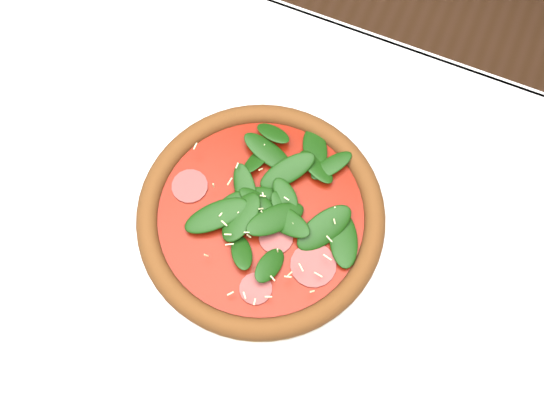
% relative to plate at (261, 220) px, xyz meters
% --- Properties ---
extents(ground, '(6.00, 6.00, 0.00)m').
position_rel_plate_xyz_m(ground, '(-0.06, -0.08, -0.76)').
color(ground, brown).
rests_on(ground, ground).
extents(dining_table, '(1.21, 0.81, 0.75)m').
position_rel_plate_xyz_m(dining_table, '(-0.06, -0.08, -0.11)').
color(dining_table, white).
rests_on(dining_table, ground).
extents(plate, '(0.36, 0.36, 0.02)m').
position_rel_plate_xyz_m(plate, '(0.00, 0.00, 0.00)').
color(plate, silver).
rests_on(plate, dining_table).
extents(pizza, '(0.38, 0.38, 0.04)m').
position_rel_plate_xyz_m(pizza, '(-0.00, 0.00, 0.02)').
color(pizza, '#A07126').
rests_on(pizza, plate).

